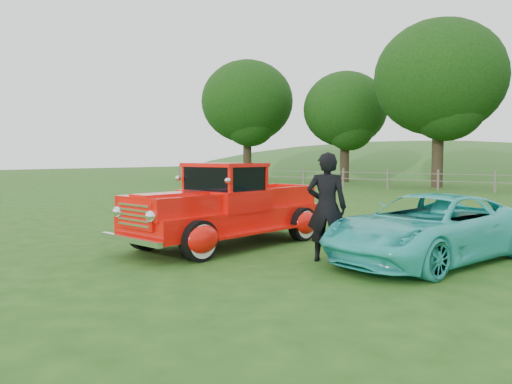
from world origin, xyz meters
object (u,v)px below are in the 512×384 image
Objects in this scene: tree_mid_west at (345,110)px; man at (327,207)px; red_pickup at (227,209)px; teal_sedan at (429,228)px; tree_far_west at (247,102)px; tree_near_west at (439,78)px.

tree_mid_west reaches higher than man.
red_pickup is 1.16× the size of teal_sedan.
tree_far_west is 33.35m from man.
man reaches higher than teal_sedan.
tree_far_west reaches higher than teal_sedan.
teal_sedan is at bearing -166.81° from man.
teal_sedan is 2.22× the size of man.
tree_mid_west is at bearing 159.44° from tree_near_west.
teal_sedan is at bearing -46.05° from tree_far_west.
tree_near_west is at bearing -20.56° from tree_mid_west.
tree_far_west is 8.30m from tree_mid_west.
man is at bearing -77.14° from tree_near_west.
red_pickup is at bearing -82.94° from tree_near_west.
tree_near_west is 2.36× the size of teal_sedan.
tree_mid_west is (8.00, 2.00, -0.94)m from tree_far_west.
teal_sedan is (6.95, -22.80, -6.18)m from tree_near_west.
tree_near_west is 25.22m from man.
tree_near_west reaches higher than tree_far_west.
tree_far_west is 2.24× the size of teal_sedan.
teal_sedan is at bearing -59.91° from tree_mid_west.
red_pickup is at bearing -27.48° from man.
man is (2.52, -0.16, 0.20)m from red_pickup.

